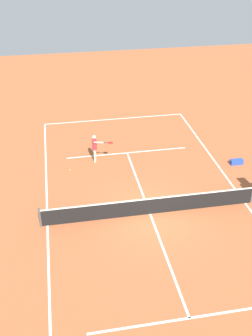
# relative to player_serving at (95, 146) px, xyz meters

# --- Properties ---
(ground_plane) EXTENTS (60.00, 60.00, 0.00)m
(ground_plane) POSITION_rel_player_serving_xyz_m (-2.07, 5.69, -1.06)
(ground_plane) COLOR #AD5933
(court_lines) EXTENTS (10.31, 23.29, 0.01)m
(court_lines) POSITION_rel_player_serving_xyz_m (-2.07, 5.69, -1.06)
(court_lines) COLOR white
(court_lines) RESTS_ON ground
(tennis_net) EXTENTS (10.91, 0.10, 1.07)m
(tennis_net) POSITION_rel_player_serving_xyz_m (-2.07, 5.69, -0.56)
(tennis_net) COLOR #4C4C51
(tennis_net) RESTS_ON ground
(player_serving) EXTENTS (1.25, 0.82, 1.77)m
(player_serving) POSITION_rel_player_serving_xyz_m (0.00, 0.00, 0.00)
(player_serving) COLOR beige
(player_serving) RESTS_ON ground
(tennis_ball) EXTENTS (0.07, 0.07, 0.07)m
(tennis_ball) POSITION_rel_player_serving_xyz_m (1.62, 0.78, -1.03)
(tennis_ball) COLOR #CCE033
(tennis_ball) RESTS_ON ground
(equipment_bag) EXTENTS (0.76, 0.32, 0.30)m
(equipment_bag) POSITION_rel_player_serving_xyz_m (-8.33, 1.87, -0.91)
(equipment_bag) COLOR #2647B7
(equipment_bag) RESTS_ON ground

